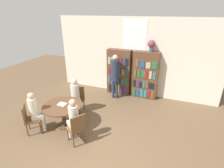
% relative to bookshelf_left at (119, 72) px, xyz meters
% --- Properties ---
extents(ground_plane, '(16.00, 16.00, 0.00)m').
position_rel_bookshelf_left_xyz_m(ground_plane, '(0.53, -3.67, -0.90)').
color(ground_plane, brown).
extents(wall_back, '(6.40, 0.07, 3.00)m').
position_rel_bookshelf_left_xyz_m(wall_back, '(0.53, 0.19, 0.60)').
color(wall_back, beige).
rests_on(wall_back, ground_plane).
extents(bookshelf_left, '(0.94, 0.34, 1.82)m').
position_rel_bookshelf_left_xyz_m(bookshelf_left, '(0.00, 0.00, 0.00)').
color(bookshelf_left, brown).
rests_on(bookshelf_left, ground_plane).
extents(bookshelf_right, '(0.94, 0.34, 1.82)m').
position_rel_bookshelf_left_xyz_m(bookshelf_right, '(1.06, 0.00, 0.00)').
color(bookshelf_right, brown).
rests_on(bookshelf_right, ground_plane).
extents(flower_vase, '(0.27, 0.27, 0.43)m').
position_rel_bookshelf_left_xyz_m(flower_vase, '(1.19, 0.00, 1.17)').
color(flower_vase, '#475166').
rests_on(flower_vase, bookshelf_right).
extents(reading_table, '(1.12, 1.12, 0.70)m').
position_rel_bookshelf_left_xyz_m(reading_table, '(-0.75, -2.76, -0.33)').
color(reading_table, brown).
rests_on(reading_table, ground_plane).
extents(chair_near_camera, '(0.56, 0.56, 0.87)m').
position_rel_bookshelf_left_xyz_m(chair_near_camera, '(-1.44, -3.34, -0.42)').
color(chair_near_camera, brown).
rests_on(chair_near_camera, ground_plane).
extents(chair_left_side, '(0.43, 0.43, 0.87)m').
position_rel_bookshelf_left_xyz_m(chair_left_side, '(-0.81, -1.86, -0.42)').
color(chair_left_side, brown).
rests_on(chair_left_side, ground_plane).
extents(chair_far_side, '(0.55, 0.55, 0.87)m').
position_rel_bookshelf_left_xyz_m(chair_far_side, '(0.02, -3.24, -0.42)').
color(chair_far_side, brown).
rests_on(chair_far_side, ground_plane).
extents(seated_reader_left, '(0.29, 0.38, 1.24)m').
position_rel_bookshelf_left_xyz_m(seated_reader_left, '(-0.80, -2.04, -0.20)').
color(seated_reader_left, beige).
rests_on(seated_reader_left, ground_plane).
extents(seated_reader_right, '(0.40, 0.38, 1.22)m').
position_rel_bookshelf_left_xyz_m(seated_reader_right, '(-0.14, -3.14, -0.23)').
color(seated_reader_right, beige).
rests_on(seated_reader_right, ground_plane).
extents(seated_reader_back, '(0.39, 0.38, 1.21)m').
position_rel_bookshelf_left_xyz_m(seated_reader_back, '(-1.29, -3.22, -0.23)').
color(seated_reader_back, silver).
rests_on(seated_reader_back, ground_plane).
extents(librarian_standing, '(0.33, 0.60, 1.72)m').
position_rel_bookshelf_left_xyz_m(librarian_standing, '(0.02, -0.50, 0.16)').
color(librarian_standing, '#232D3D').
rests_on(librarian_standing, ground_plane).
extents(open_book_on_table, '(0.24, 0.18, 0.03)m').
position_rel_bookshelf_left_xyz_m(open_book_on_table, '(-0.77, -2.73, -0.19)').
color(open_book_on_table, silver).
rests_on(open_book_on_table, reading_table).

